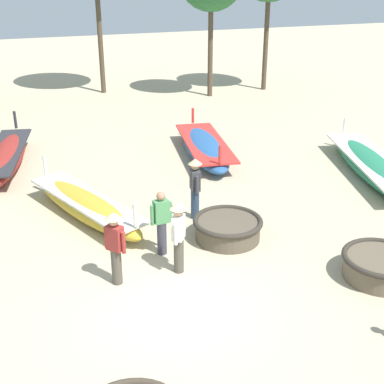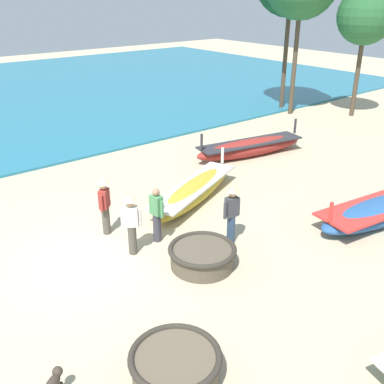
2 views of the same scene
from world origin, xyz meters
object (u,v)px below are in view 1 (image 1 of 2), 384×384
object	(u,v)px
long_boat_ochre_hull	(87,206)
fisherman_hauling	(195,185)
fisherman_standing_left	(115,243)
long_boat_red_hull	(371,166)
fisherman_with_hat	(178,233)
coracle_center	(228,228)
long_boat_white_hull	(6,157)
long_boat_green_hull	(205,147)
coracle_tilted	(380,265)
fisherman_by_coracle	(161,221)

from	to	relation	value
long_boat_ochre_hull	fisherman_hauling	world-z (taller)	fisherman_hauling
fisherman_standing_left	fisherman_hauling	size ratio (longest dim) A/B	1.00
long_boat_red_hull	fisherman_with_hat	xyz separation A→B (m)	(-7.44, -3.45, 0.64)
coracle_center	long_boat_white_hull	distance (m)	8.44
fisherman_with_hat	fisherman_hauling	bearing A→B (deg)	63.43
coracle_center	fisherman_with_hat	size ratio (longest dim) A/B	1.03
long_boat_white_hull	fisherman_standing_left	world-z (taller)	fisherman_standing_left
long_boat_green_hull	long_boat_white_hull	size ratio (longest dim) A/B	0.95
fisherman_with_hat	fisherman_hauling	xyz separation A→B (m)	(1.19, 2.38, 0.00)
coracle_tilted	fisherman_hauling	world-z (taller)	fisherman_hauling
coracle_center	long_boat_white_hull	xyz separation A→B (m)	(-5.03, 6.78, 0.07)
coracle_tilted	fisherman_with_hat	size ratio (longest dim) A/B	1.00
fisherman_with_hat	fisherman_by_coracle	bearing A→B (deg)	98.99
coracle_tilted	fisherman_with_hat	bearing A→B (deg)	158.18
coracle_center	fisherman_standing_left	xyz separation A→B (m)	(-2.95, -1.06, 0.66)
fisherman_hauling	long_boat_ochre_hull	bearing A→B (deg)	161.57
coracle_tilted	fisherman_by_coracle	world-z (taller)	fisherman_by_coracle
coracle_tilted	fisherman_standing_left	world-z (taller)	fisherman_standing_left
long_boat_white_hull	fisherman_with_hat	xyz separation A→B (m)	(3.46, -7.82, 0.59)
coracle_tilted	long_boat_red_hull	size ratio (longest dim) A/B	0.28
long_boat_white_hull	fisherman_by_coracle	xyz separation A→B (m)	(3.32, -6.95, 0.47)
long_boat_white_hull	fisherman_hauling	size ratio (longest dim) A/B	3.07
long_boat_green_hull	fisherman_with_hat	xyz separation A→B (m)	(-3.05, -6.75, 0.63)
fisherman_hauling	fisherman_by_coracle	bearing A→B (deg)	-131.32
long_boat_red_hull	fisherman_hauling	bearing A→B (deg)	-170.30
long_boat_red_hull	fisherman_by_coracle	bearing A→B (deg)	-161.21
long_boat_green_hull	fisherman_hauling	world-z (taller)	fisherman_hauling
long_boat_white_hull	fisherman_hauling	xyz separation A→B (m)	(4.65, -5.44, 0.59)
long_boat_ochre_hull	long_boat_white_hull	bearing A→B (deg)	113.18
long_boat_red_hull	fisherman_with_hat	bearing A→B (deg)	-155.13
long_boat_green_hull	fisherman_hauling	bearing A→B (deg)	-113.02
coracle_tilted	fisherman_hauling	bearing A→B (deg)	125.40
long_boat_red_hull	long_boat_ochre_hull	bearing A→B (deg)	-178.92
long_boat_red_hull	fisherman_hauling	world-z (taller)	fisherman_hauling
coracle_tilted	long_boat_white_hull	world-z (taller)	long_boat_white_hull
long_boat_ochre_hull	fisherman_standing_left	xyz separation A→B (m)	(0.14, -3.30, 0.62)
fisherman_with_hat	coracle_center	bearing A→B (deg)	33.59
fisherman_hauling	coracle_center	bearing A→B (deg)	-73.81
long_boat_white_hull	long_boat_red_hull	xyz separation A→B (m)	(10.90, -4.37, -0.05)
long_boat_green_hull	fisherman_standing_left	bearing A→B (deg)	-123.16
long_boat_ochre_hull	fisherman_hauling	distance (m)	2.91
coracle_center	long_boat_ochre_hull	xyz separation A→B (m)	(-3.09, 2.23, 0.05)
long_boat_green_hull	long_boat_red_hull	size ratio (longest dim) A/B	0.82
long_boat_red_hull	fisherman_by_coracle	distance (m)	8.02
long_boat_green_hull	fisherman_standing_left	xyz separation A→B (m)	(-4.42, -6.76, 0.63)
fisherman_by_coracle	fisherman_standing_left	bearing A→B (deg)	-144.33
coracle_center	fisherman_by_coracle	size ratio (longest dim) A/B	1.09
coracle_tilted	long_boat_ochre_hull	size ratio (longest dim) A/B	0.35
long_boat_ochre_hull	long_boat_red_hull	bearing A→B (deg)	1.08
coracle_center	long_boat_red_hull	world-z (taller)	long_boat_red_hull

